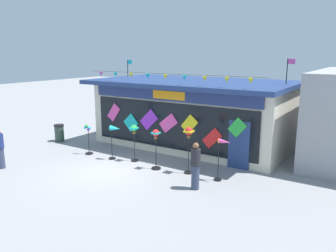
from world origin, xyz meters
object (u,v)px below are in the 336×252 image
(kite_shop_building, at_px, (195,112))
(trash_bin, at_px, (59,133))
(wind_spinner_center_right, at_px, (156,142))
(person_mid_plaza, at_px, (195,166))
(wind_spinner_left, at_px, (114,134))
(wind_spinner_center_left, at_px, (134,134))
(wind_spinner_far_left, at_px, (88,139))
(wind_spinner_right, at_px, (189,138))
(wind_spinner_far_right, at_px, (223,152))

(kite_shop_building, distance_m, trash_bin, 7.33)
(wind_spinner_center_right, xyz_separation_m, person_mid_plaza, (2.34, -0.96, -0.30))
(wind_spinner_left, xyz_separation_m, wind_spinner_center_right, (2.24, -0.01, -0.00))
(wind_spinner_center_left, bearing_deg, wind_spinner_far_left, -171.45)
(wind_spinner_right, bearing_deg, kite_shop_building, 115.71)
(wind_spinner_left, bearing_deg, kite_shop_building, 69.10)
(kite_shop_building, bearing_deg, wind_spinner_center_left, -101.21)
(wind_spinner_far_right, height_order, trash_bin, wind_spinner_far_right)
(wind_spinner_far_left, distance_m, wind_spinner_far_right, 6.67)
(kite_shop_building, xyz_separation_m, wind_spinner_far_left, (-3.25, -4.37, -0.97))
(wind_spinner_center_left, relative_size, wind_spinner_far_right, 1.02)
(wind_spinner_far_right, relative_size, trash_bin, 1.75)
(wind_spinner_center_right, bearing_deg, wind_spinner_right, 11.84)
(person_mid_plaza, relative_size, trash_bin, 1.82)
(wind_spinner_far_right, bearing_deg, person_mid_plaza, -111.74)
(wind_spinner_left, bearing_deg, wind_spinner_far_right, 2.49)
(kite_shop_building, relative_size, wind_spinner_far_left, 6.83)
(wind_spinner_far_left, height_order, wind_spinner_center_left, wind_spinner_center_left)
(wind_spinner_center_left, height_order, wind_spinner_far_right, wind_spinner_center_left)
(wind_spinner_center_left, xyz_separation_m, wind_spinner_far_right, (4.19, -0.10, -0.10))
(wind_spinner_far_right, bearing_deg, wind_spinner_center_right, -175.35)
(wind_spinner_right, bearing_deg, wind_spinner_far_left, -176.41)
(wind_spinner_right, bearing_deg, wind_spinner_left, -175.62)
(person_mid_plaza, bearing_deg, wind_spinner_far_right, 9.59)
(wind_spinner_center_right, bearing_deg, wind_spinner_left, 179.77)
(wind_spinner_left, xyz_separation_m, wind_spinner_far_right, (5.05, 0.22, -0.03))
(wind_spinner_left, bearing_deg, wind_spinner_center_left, 20.43)
(wind_spinner_center_right, height_order, wind_spinner_far_right, wind_spinner_center_right)
(wind_spinner_far_left, distance_m, trash_bin, 3.17)
(wind_spinner_far_left, distance_m, person_mid_plaza, 6.25)
(wind_spinner_right, relative_size, wind_spinner_far_right, 1.16)
(wind_spinner_right, bearing_deg, wind_spinner_center_left, 179.09)
(person_mid_plaza, bearing_deg, wind_spinner_left, 109.42)
(wind_spinner_center_right, height_order, person_mid_plaza, person_mid_plaza)
(wind_spinner_far_left, distance_m, wind_spinner_center_right, 3.86)
(wind_spinner_left, height_order, person_mid_plaza, person_mid_plaza)
(wind_spinner_right, relative_size, person_mid_plaza, 1.11)
(wind_spinner_far_right, height_order, person_mid_plaza, person_mid_plaza)
(wind_spinner_left, distance_m, wind_spinner_center_left, 0.92)
(wind_spinner_far_left, height_order, trash_bin, wind_spinner_far_left)
(trash_bin, bearing_deg, wind_spinner_far_right, -3.23)
(wind_spinner_far_left, bearing_deg, wind_spinner_left, 1.81)
(wind_spinner_center_left, height_order, person_mid_plaza, person_mid_plaza)
(wind_spinner_left, distance_m, wind_spinner_right, 3.62)
(wind_spinner_center_right, bearing_deg, trash_bin, 173.57)
(wind_spinner_left, bearing_deg, trash_bin, 170.63)
(kite_shop_building, xyz_separation_m, wind_spinner_far_right, (3.40, -4.10, -0.56))
(wind_spinner_left, distance_m, wind_spinner_far_right, 5.05)
(wind_spinner_center_right, bearing_deg, kite_shop_building, 97.74)
(kite_shop_building, height_order, wind_spinner_far_right, kite_shop_building)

